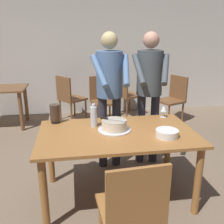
# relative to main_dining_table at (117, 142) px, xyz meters

# --- Properties ---
(ground_plane) EXTENTS (14.00, 14.00, 0.00)m
(ground_plane) POSITION_rel_main_dining_table_xyz_m (0.00, 0.00, -0.64)
(ground_plane) COLOR #7A6651
(back_wall) EXTENTS (10.00, 0.12, 2.70)m
(back_wall) POSITION_rel_main_dining_table_xyz_m (0.00, 3.16, 0.71)
(back_wall) COLOR beige
(back_wall) RESTS_ON ground_plane
(main_dining_table) EXTENTS (1.57, 0.94, 0.75)m
(main_dining_table) POSITION_rel_main_dining_table_xyz_m (0.00, 0.00, 0.00)
(main_dining_table) COLOR #9E6633
(main_dining_table) RESTS_ON ground_plane
(cake_on_platter) EXTENTS (0.34, 0.34, 0.11)m
(cake_on_platter) POSITION_rel_main_dining_table_xyz_m (-0.02, 0.05, 0.16)
(cake_on_platter) COLOR silver
(cake_on_platter) RESTS_ON main_dining_table
(cake_knife) EXTENTS (0.24, 0.16, 0.02)m
(cake_knife) POSITION_rel_main_dining_table_xyz_m (-0.08, 0.09, 0.22)
(cake_knife) COLOR silver
(cake_knife) RESTS_ON cake_on_platter
(plate_stack) EXTENTS (0.22, 0.22, 0.07)m
(plate_stack) POSITION_rel_main_dining_table_xyz_m (0.45, -0.19, 0.14)
(plate_stack) COLOR white
(plate_stack) RESTS_ON main_dining_table
(wine_glass_near) EXTENTS (0.08, 0.08, 0.14)m
(wine_glass_near) POSITION_rel_main_dining_table_xyz_m (0.62, 0.38, 0.21)
(wine_glass_near) COLOR silver
(wine_glass_near) RESTS_ON main_dining_table
(water_bottle) EXTENTS (0.07, 0.07, 0.25)m
(water_bottle) POSITION_rel_main_dining_table_xyz_m (-0.22, 0.19, 0.22)
(water_bottle) COLOR silver
(water_bottle) RESTS_ON main_dining_table
(hurricane_lamp) EXTENTS (0.11, 0.11, 0.21)m
(hurricane_lamp) POSITION_rel_main_dining_table_xyz_m (-0.63, 0.38, 0.21)
(hurricane_lamp) COLOR black
(hurricane_lamp) RESTS_ON main_dining_table
(person_cutting_cake) EXTENTS (0.47, 0.56, 1.72)m
(person_cutting_cake) POSITION_rel_main_dining_table_xyz_m (0.02, 0.68, 0.43)
(person_cutting_cake) COLOR #2D2D38
(person_cutting_cake) RESTS_ON ground_plane
(person_standing_beside) EXTENTS (0.46, 0.57, 1.72)m
(person_standing_beside) POSITION_rel_main_dining_table_xyz_m (0.54, 0.71, 0.43)
(person_standing_beside) COLOR #2D2D38
(person_standing_beside) RESTS_ON ground_plane
(chair_near_side) EXTENTS (0.47, 0.47, 0.90)m
(chair_near_side) POSITION_rel_main_dining_table_xyz_m (-0.04, -0.85, -0.15)
(chair_near_side) COLOR #9E6633
(chair_near_side) RESTS_ON ground_plane
(background_chair_0) EXTENTS (0.58, 0.58, 0.90)m
(background_chair_0) POSITION_rel_main_dining_table_xyz_m (1.49, 2.22, -0.15)
(background_chair_0) COLOR brown
(background_chair_0) RESTS_ON ground_plane
(background_chair_1) EXTENTS (0.62, 0.62, 0.90)m
(background_chair_1) POSITION_rel_main_dining_table_xyz_m (-0.50, 2.60, -0.15)
(background_chair_1) COLOR brown
(background_chair_1) RESTS_ON ground_plane
(background_chair_2) EXTENTS (0.51, 0.51, 0.90)m
(background_chair_2) POSITION_rel_main_dining_table_xyz_m (0.13, 2.37, -0.15)
(background_chair_2) COLOR brown
(background_chair_2) RESTS_ON ground_plane
(background_chair_3) EXTENTS (0.59, 0.59, 0.90)m
(background_chair_3) POSITION_rel_main_dining_table_xyz_m (0.66, 2.73, -0.15)
(background_chair_3) COLOR brown
(background_chair_3) RESTS_ON ground_plane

